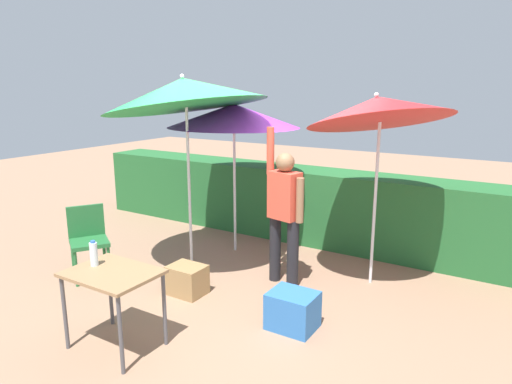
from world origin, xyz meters
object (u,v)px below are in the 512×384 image
object	(u,v)px
person_vendor	(284,209)
chair_plastic	(88,237)
cooler_box	(293,310)
umbrella_yellow	(234,116)
bottle_water	(94,254)
umbrella_orange	(378,109)
umbrella_rainbow	(184,93)
folding_table	(113,281)
crate_cardboard	(187,280)

from	to	relation	value
person_vendor	chair_plastic	bearing A→B (deg)	-153.58
person_vendor	cooler_box	distance (m)	1.30
umbrella_yellow	bottle_water	world-z (taller)	umbrella_yellow
umbrella_orange	cooler_box	distance (m)	2.40
cooler_box	bottle_water	world-z (taller)	bottle_water
umbrella_rainbow	chair_plastic	xyz separation A→B (m)	(-0.95, -0.81, -1.75)
folding_table	bottle_water	size ratio (longest dim) A/B	3.33
person_vendor	folding_table	xyz separation A→B (m)	(-0.65, -2.03, -0.29)
umbrella_orange	person_vendor	bearing A→B (deg)	-148.46
chair_plastic	folding_table	xyz separation A→B (m)	(1.53, -0.95, 0.14)
person_vendor	chair_plastic	xyz separation A→B (m)	(-2.18, -1.08, -0.42)
person_vendor	crate_cardboard	world-z (taller)	person_vendor
umbrella_rainbow	person_vendor	xyz separation A→B (m)	(1.23, 0.27, -1.33)
crate_cardboard	bottle_water	distance (m)	1.36
umbrella_rainbow	bottle_water	size ratio (longest dim) A/B	10.88
umbrella_rainbow	umbrella_orange	world-z (taller)	umbrella_rainbow
chair_plastic	crate_cardboard	bearing A→B (deg)	9.90
person_vendor	cooler_box	xyz separation A→B (m)	(0.58, -0.89, -0.75)
umbrella_yellow	chair_plastic	size ratio (longest dim) A/B	2.42
umbrella_yellow	crate_cardboard	size ratio (longest dim) A/B	5.27
folding_table	bottle_water	xyz separation A→B (m)	(-0.24, 0.01, 0.20)
umbrella_orange	bottle_water	bearing A→B (deg)	-124.73
umbrella_orange	person_vendor	size ratio (longest dim) A/B	1.33
chair_plastic	cooler_box	xyz separation A→B (m)	(2.76, 0.20, -0.33)
folding_table	person_vendor	bearing A→B (deg)	72.27
person_vendor	bottle_water	xyz separation A→B (m)	(-0.89, -2.02, -0.08)
crate_cardboard	bottle_water	world-z (taller)	bottle_water
umbrella_yellow	bottle_water	distance (m)	2.88
chair_plastic	umbrella_yellow	bearing A→B (deg)	58.82
crate_cardboard	bottle_water	size ratio (longest dim) A/B	1.70
umbrella_yellow	folding_table	xyz separation A→B (m)	(0.49, -2.66, -1.30)
person_vendor	crate_cardboard	bearing A→B (deg)	-133.69
umbrella_yellow	umbrella_orange	bearing A→B (deg)	-2.66
umbrella_yellow	cooler_box	distance (m)	2.89
cooler_box	bottle_water	bearing A→B (deg)	-142.41
umbrella_rainbow	crate_cardboard	xyz separation A→B (m)	(0.43, -0.57, -2.10)
folding_table	umbrella_rainbow	bearing A→B (deg)	108.41
person_vendor	bottle_water	bearing A→B (deg)	-113.86
umbrella_rainbow	folding_table	xyz separation A→B (m)	(0.58, -1.76, -1.62)
umbrella_yellow	bottle_water	size ratio (longest dim) A/B	8.97
cooler_box	bottle_water	size ratio (longest dim) A/B	1.91
umbrella_yellow	person_vendor	size ratio (longest dim) A/B	1.15
umbrella_orange	chair_plastic	bearing A→B (deg)	-152.05
umbrella_yellow	umbrella_rainbow	bearing A→B (deg)	-95.88
umbrella_yellow	cooler_box	size ratio (longest dim) A/B	4.69
person_vendor	bottle_water	world-z (taller)	person_vendor
umbrella_yellow	bottle_water	bearing A→B (deg)	-84.66
cooler_box	umbrella_orange	bearing A→B (deg)	77.99
crate_cardboard	folding_table	size ratio (longest dim) A/B	0.51
crate_cardboard	umbrella_rainbow	bearing A→B (deg)	126.94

